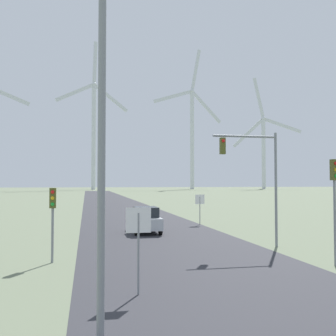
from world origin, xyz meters
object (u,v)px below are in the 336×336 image
Objects in this scene: stop_sign_far at (200,204)px; traffic_light_post_near_right at (335,188)px; traffic_light_mast_overhead at (255,167)px; wind_turbine_right at (192,128)px; traffic_light_post_near_left at (53,208)px; wind_turbine_center at (94,125)px; stop_sign_near at (138,234)px; streetlamp at (102,65)px; wind_turbine_far_right at (264,143)px; car_approaching at (146,220)px.

stop_sign_far is 0.56× the size of traffic_light_post_near_right.
traffic_light_mast_overhead is 193.19m from wind_turbine_right.
traffic_light_post_near_left is at bearing 165.05° from traffic_light_post_near_right.
wind_turbine_center reaches higher than stop_sign_far.
traffic_light_post_near_left is (-3.10, 5.72, 0.50)m from stop_sign_near.
streetlamp is at bearing -111.60° from stop_sign_far.
wind_turbine_far_right is (98.34, 197.67, 19.60)m from streetlamp.
wind_turbine_right reaches higher than wind_turbine_far_right.
wind_turbine_far_right is at bearing 62.02° from traffic_light_post_near_left.
stop_sign_near is 0.04× the size of wind_turbine_far_right.
wind_turbine_center is at bearing 91.73° from traffic_light_mast_overhead.
wind_turbine_center is 52.65m from wind_turbine_right.
wind_turbine_right reaches higher than wind_turbine_center.
traffic_light_post_near_left is at bearing -128.25° from stop_sign_far.
streetlamp is 14.30m from traffic_light_mast_overhead.
traffic_light_mast_overhead is 0.08× the size of wind_turbine_right.
traffic_light_post_near_right reaches higher than stop_sign_far.
traffic_light_mast_overhead is at bearing 51.68° from streetlamp.
wind_turbine_right is 1.22× the size of wind_turbine_far_right.
wind_turbine_right is (45.77, 190.30, 29.74)m from traffic_light_post_near_right.
traffic_light_mast_overhead is (-0.31, -11.86, 2.65)m from stop_sign_far.
car_approaching is at bearing 78.43° from streetlamp.
streetlamp is at bearing -105.89° from wind_turbine_right.
streetlamp is 25.12m from stop_sign_far.
stop_sign_far is at bearing 68.40° from streetlamp.
wind_turbine_right is (52.05, 177.60, 32.15)m from car_approaching.
streetlamp reaches higher than stop_sign_near.
wind_turbine_center is at bearing 89.42° from stop_sign_near.
wind_turbine_center is (5.03, 185.99, 30.78)m from traffic_light_post_near_left.
wind_turbine_right reaches higher than traffic_light_mast_overhead.
stop_sign_far is at bearing -88.05° from wind_turbine_center.
wind_turbine_center is 95.42m from wind_turbine_far_right.
stop_sign_far is 197.64m from wind_turbine_far_right.
traffic_light_post_near_left is at bearing -91.55° from wind_turbine_center.
streetlamp is at bearing -110.75° from stop_sign_near.
stop_sign_far is 0.62× the size of car_approaching.
stop_sign_near is 1.09× the size of stop_sign_far.
streetlamp reaches higher than traffic_light_mast_overhead.
streetlamp reaches higher than car_approaching.
streetlamp is 2.21× the size of traffic_light_post_near_right.
stop_sign_far is 12.16m from traffic_light_mast_overhead.
stop_sign_near is at bearing -134.27° from traffic_light_mast_overhead.
car_approaching is at bearing 59.44° from traffic_light_post_near_left.
wind_turbine_right reaches higher than traffic_light_post_near_right.
wind_turbine_center is at bearing 88.45° from traffic_light_post_near_left.
wind_turbine_center reaches higher than car_approaching.
wind_turbine_right is at bearing -178.13° from wind_turbine_far_right.
car_approaching is 0.05× the size of wind_turbine_center.
traffic_light_post_near_left is at bearing -107.13° from wind_turbine_right.
car_approaching is 0.06× the size of wind_turbine_far_right.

